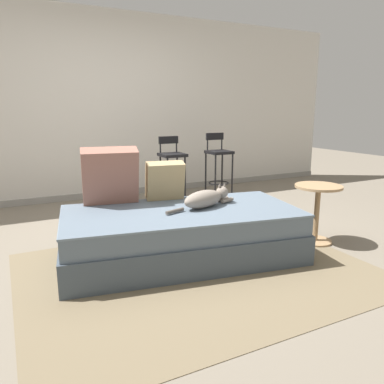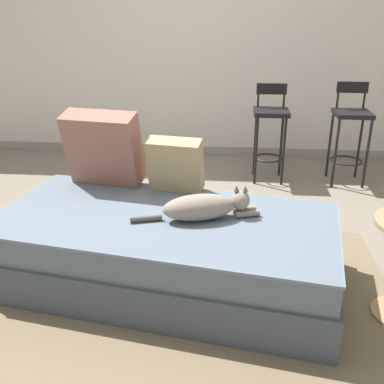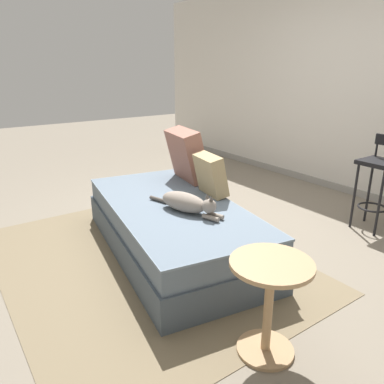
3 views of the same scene
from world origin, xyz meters
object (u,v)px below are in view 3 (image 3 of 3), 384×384
object	(u,v)px
couch	(172,226)
throw_pillow_middle	(211,175)
throw_pillow_corner	(187,155)
cat	(187,203)
side_table	(269,295)
bar_stool_near_window	(379,174)

from	to	relation	value
couch	throw_pillow_middle	distance (m)	0.56
couch	throw_pillow_corner	world-z (taller)	throw_pillow_corner
cat	side_table	xyz separation A→B (m)	(1.10, -0.22, -0.14)
cat	side_table	distance (m)	1.13
couch	throw_pillow_middle	world-z (taller)	throw_pillow_middle
throw_pillow_corner	cat	world-z (taller)	throw_pillow_corner
throw_pillow_middle	couch	bearing A→B (deg)	-92.34
throw_pillow_corner	couch	bearing A→B (deg)	-45.05
throw_pillow_middle	bar_stool_near_window	world-z (taller)	bar_stool_near_window
cat	bar_stool_near_window	world-z (taller)	bar_stool_near_window
couch	side_table	size ratio (longest dim) A/B	3.77
throw_pillow_middle	bar_stool_near_window	bearing A→B (deg)	63.85
couch	cat	size ratio (longest dim) A/B	2.89
side_table	bar_stool_near_window	bearing A→B (deg)	106.15
bar_stool_near_window	throw_pillow_corner	bearing A→B (deg)	-131.34
couch	bar_stool_near_window	bearing A→B (deg)	68.44
couch	cat	distance (m)	0.37
throw_pillow_corner	bar_stool_near_window	distance (m)	1.83
throw_pillow_middle	throw_pillow_corner	bearing A→B (deg)	170.38
couch	throw_pillow_corner	bearing A→B (deg)	134.95
couch	bar_stool_near_window	size ratio (longest dim) A/B	2.35
couch	throw_pillow_middle	xyz separation A→B (m)	(0.02, 0.39, 0.40)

